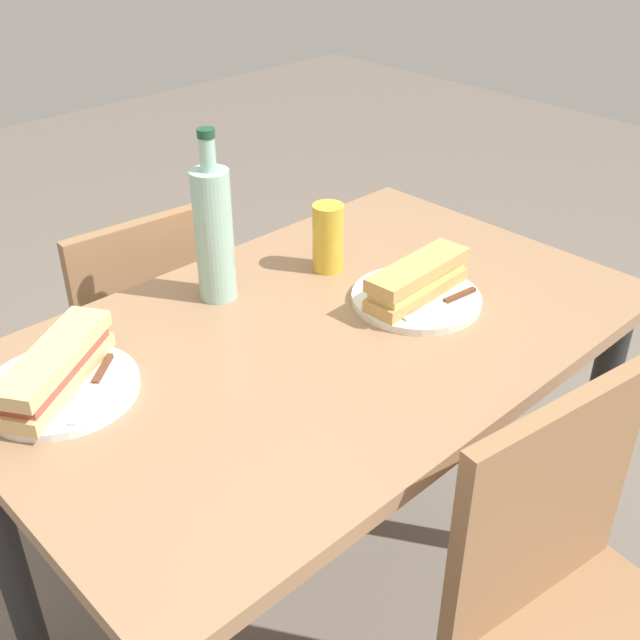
{
  "coord_description": "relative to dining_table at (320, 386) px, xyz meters",
  "views": [
    {
      "loc": [
        0.81,
        0.84,
        1.51
      ],
      "look_at": [
        0.0,
        0.0,
        0.79
      ],
      "focal_mm": 43.08,
      "sensor_mm": 36.0,
      "label": 1
    }
  ],
  "objects": [
    {
      "name": "baguette_sandwich_far",
      "position": [
        0.43,
        -0.15,
        0.18
      ],
      "size": [
        0.25,
        0.2,
        0.07
      ],
      "color": "#DBB77A",
      "rests_on": "plate_far"
    },
    {
      "name": "chair_far",
      "position": [
        -0.01,
        0.57,
        -0.16
      ],
      "size": [
        0.45,
        0.45,
        0.86
      ],
      "color": "#936B47",
      "rests_on": "ground"
    },
    {
      "name": "chair_near",
      "position": [
        0.04,
        -0.57,
        -0.16
      ],
      "size": [
        0.43,
        0.43,
        0.86
      ],
      "color": "#936B47",
      "rests_on": "ground"
    },
    {
      "name": "dining_table",
      "position": [
        0.0,
        0.0,
        0.0
      ],
      "size": [
        1.19,
        0.74,
        0.77
      ],
      "color": "#997251",
      "rests_on": "ground"
    },
    {
      "name": "knife_near",
      "position": [
        -0.21,
        0.11,
        0.14
      ],
      "size": [
        0.18,
        0.03,
        0.01
      ],
      "color": "silver",
      "rests_on": "plate_near"
    },
    {
      "name": "plate_near",
      "position": [
        -0.2,
        0.06,
        0.13
      ],
      "size": [
        0.25,
        0.25,
        0.01
      ],
      "primitive_type": "cylinder",
      "color": "silver",
      "rests_on": "dining_table"
    },
    {
      "name": "knife_far",
      "position": [
        0.39,
        -0.11,
        0.14
      ],
      "size": [
        0.14,
        0.13,
        0.01
      ],
      "color": "silver",
      "rests_on": "plate_far"
    },
    {
      "name": "baguette_sandwich_near",
      "position": [
        -0.2,
        0.06,
        0.18
      ],
      "size": [
        0.24,
        0.08,
        0.07
      ],
      "color": "tan",
      "rests_on": "plate_near"
    },
    {
      "name": "plate_far",
      "position": [
        0.43,
        -0.15,
        0.13
      ],
      "size": [
        0.25,
        0.25,
        0.01
      ],
      "primitive_type": "cylinder",
      "color": "white",
      "rests_on": "dining_table"
    },
    {
      "name": "ground_plane",
      "position": [
        0.0,
        0.0,
        -0.65
      ],
      "size": [
        8.0,
        8.0,
        0.0
      ],
      "primitive_type": "plane",
      "color": "#6B6056"
    },
    {
      "name": "beer_glass",
      "position": [
        -0.17,
        -0.16,
        0.2
      ],
      "size": [
        0.06,
        0.06,
        0.14
      ],
      "primitive_type": "cylinder",
      "color": "gold",
      "rests_on": "dining_table"
    },
    {
      "name": "water_bottle",
      "position": [
        0.06,
        -0.22,
        0.26
      ],
      "size": [
        0.07,
        0.07,
        0.33
      ],
      "color": "#99C6B7",
      "rests_on": "dining_table"
    }
  ]
}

